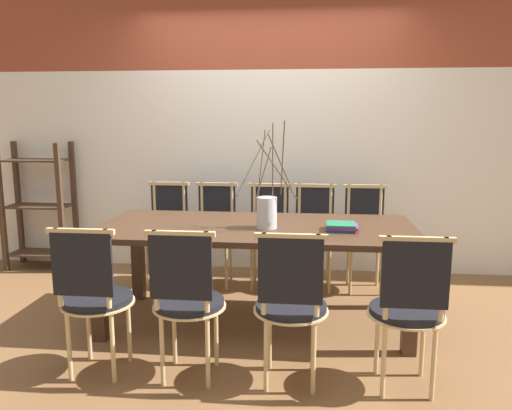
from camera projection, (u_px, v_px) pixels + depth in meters
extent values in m
plane|color=brown|center=(256.00, 322.00, 3.71)|extent=(16.00, 16.00, 0.00)
cube|color=white|center=(271.00, 172.00, 4.89)|extent=(12.00, 0.06, 1.94)
cube|color=brown|center=(271.00, 0.00, 4.61)|extent=(12.00, 0.06, 1.26)
cube|color=#422B1C|center=(256.00, 228.00, 3.58)|extent=(2.26, 1.00, 0.04)
cube|color=#422B1C|center=(99.00, 291.00, 3.36)|extent=(0.09, 0.09, 0.70)
cube|color=#422B1C|center=(411.00, 302.00, 3.15)|extent=(0.09, 0.09, 0.70)
cube|color=#422B1C|center=(138.00, 258.00, 4.14)|extent=(0.09, 0.09, 0.70)
cube|color=#422B1C|center=(391.00, 266.00, 3.93)|extent=(0.09, 0.09, 0.70)
cylinder|color=black|center=(98.00, 299.00, 2.93)|extent=(0.40, 0.40, 0.04)
cylinder|color=tan|center=(98.00, 303.00, 2.93)|extent=(0.42, 0.42, 0.01)
cylinder|color=tan|center=(89.00, 326.00, 3.11)|extent=(0.03, 0.03, 0.43)
cylinder|color=tan|center=(129.00, 328.00, 3.08)|extent=(0.03, 0.03, 0.43)
cylinder|color=tan|center=(69.00, 345.00, 2.86)|extent=(0.03, 0.03, 0.43)
cylinder|color=tan|center=(113.00, 347.00, 2.83)|extent=(0.03, 0.03, 0.43)
cylinder|color=tan|center=(58.00, 268.00, 2.73)|extent=(0.03, 0.03, 0.44)
cylinder|color=tan|center=(107.00, 269.00, 2.71)|extent=(0.03, 0.03, 0.44)
cube|color=black|center=(82.00, 265.00, 2.71)|extent=(0.34, 0.02, 0.36)
cube|color=tan|center=(80.00, 231.00, 2.68)|extent=(0.38, 0.03, 0.03)
cylinder|color=black|center=(189.00, 302.00, 2.87)|extent=(0.40, 0.40, 0.04)
cylinder|color=tan|center=(189.00, 306.00, 2.88)|extent=(0.42, 0.42, 0.01)
cylinder|color=tan|center=(174.00, 330.00, 3.05)|extent=(0.03, 0.03, 0.43)
cylinder|color=tan|center=(216.00, 332.00, 3.03)|extent=(0.03, 0.03, 0.43)
cylinder|color=tan|center=(162.00, 350.00, 2.80)|extent=(0.03, 0.03, 0.43)
cylinder|color=tan|center=(208.00, 352.00, 2.77)|extent=(0.03, 0.03, 0.43)
cylinder|color=tan|center=(155.00, 271.00, 2.68)|extent=(0.03, 0.03, 0.44)
cylinder|color=tan|center=(207.00, 272.00, 2.65)|extent=(0.03, 0.03, 0.44)
cube|color=black|center=(180.00, 268.00, 2.66)|extent=(0.34, 0.02, 0.36)
cube|color=tan|center=(180.00, 234.00, 2.63)|extent=(0.38, 0.03, 0.03)
cylinder|color=black|center=(291.00, 306.00, 2.81)|extent=(0.40, 0.40, 0.04)
cylinder|color=tan|center=(291.00, 310.00, 2.82)|extent=(0.42, 0.42, 0.01)
cylinder|color=tan|center=(270.00, 334.00, 3.00)|extent=(0.03, 0.03, 0.43)
cylinder|color=tan|center=(313.00, 336.00, 2.97)|extent=(0.03, 0.03, 0.43)
cylinder|color=tan|center=(266.00, 355.00, 2.74)|extent=(0.03, 0.03, 0.43)
cylinder|color=tan|center=(314.00, 357.00, 2.71)|extent=(0.03, 0.03, 0.43)
cylinder|color=tan|center=(264.00, 274.00, 2.62)|extent=(0.03, 0.03, 0.44)
cylinder|color=tan|center=(317.00, 276.00, 2.59)|extent=(0.03, 0.03, 0.44)
cube|color=black|center=(290.00, 271.00, 2.60)|extent=(0.34, 0.02, 0.36)
cube|color=tan|center=(291.00, 237.00, 2.57)|extent=(0.38, 0.03, 0.03)
cylinder|color=black|center=(406.00, 311.00, 2.75)|extent=(0.40, 0.40, 0.04)
cylinder|color=tan|center=(406.00, 315.00, 2.75)|extent=(0.42, 0.42, 0.01)
cylinder|color=tan|center=(377.00, 339.00, 2.93)|extent=(0.03, 0.03, 0.43)
cylinder|color=tan|center=(423.00, 341.00, 2.90)|extent=(0.03, 0.03, 0.43)
cylinder|color=tan|center=(384.00, 360.00, 2.68)|extent=(0.03, 0.03, 0.43)
cylinder|color=tan|center=(434.00, 363.00, 2.65)|extent=(0.03, 0.03, 0.43)
cylinder|color=tan|center=(387.00, 278.00, 2.55)|extent=(0.03, 0.03, 0.44)
cylinder|color=tan|center=(443.00, 280.00, 2.53)|extent=(0.03, 0.03, 0.44)
cube|color=black|center=(416.00, 275.00, 2.53)|extent=(0.34, 0.02, 0.36)
cube|color=tan|center=(417.00, 240.00, 2.50)|extent=(0.38, 0.03, 0.03)
cylinder|color=black|center=(165.00, 235.00, 4.50)|extent=(0.40, 0.40, 0.04)
cylinder|color=tan|center=(165.00, 238.00, 4.51)|extent=(0.42, 0.42, 0.01)
cylinder|color=tan|center=(176.00, 265.00, 4.40)|extent=(0.03, 0.03, 0.43)
cylinder|color=tan|center=(148.00, 264.00, 4.43)|extent=(0.03, 0.03, 0.43)
cylinder|color=tan|center=(183.00, 257.00, 4.66)|extent=(0.03, 0.03, 0.43)
cylinder|color=tan|center=(156.00, 256.00, 4.68)|extent=(0.03, 0.03, 0.43)
cylinder|color=tan|center=(184.00, 206.00, 4.61)|extent=(0.03, 0.03, 0.44)
cylinder|color=tan|center=(155.00, 205.00, 4.64)|extent=(0.03, 0.03, 0.44)
cube|color=black|center=(170.00, 203.00, 4.63)|extent=(0.34, 0.02, 0.36)
cube|color=tan|center=(169.00, 184.00, 4.59)|extent=(0.38, 0.03, 0.03)
cylinder|color=black|center=(214.00, 236.00, 4.46)|extent=(0.40, 0.40, 0.04)
cylinder|color=tan|center=(214.00, 239.00, 4.46)|extent=(0.42, 0.42, 0.01)
cylinder|color=tan|center=(226.00, 266.00, 4.36)|extent=(0.03, 0.03, 0.43)
cylinder|color=tan|center=(197.00, 265.00, 4.38)|extent=(0.03, 0.03, 0.43)
cylinder|color=tan|center=(231.00, 258.00, 4.61)|extent=(0.03, 0.03, 0.43)
cylinder|color=tan|center=(203.00, 257.00, 4.64)|extent=(0.03, 0.03, 0.43)
cylinder|color=tan|center=(232.00, 207.00, 4.57)|extent=(0.03, 0.03, 0.44)
cylinder|color=tan|center=(202.00, 206.00, 4.60)|extent=(0.03, 0.03, 0.44)
cube|color=black|center=(217.00, 204.00, 4.58)|extent=(0.34, 0.02, 0.36)
cube|color=tan|center=(217.00, 184.00, 4.55)|extent=(0.38, 0.03, 0.03)
cylinder|color=black|center=(268.00, 238.00, 4.41)|extent=(0.40, 0.40, 0.04)
cylinder|color=tan|center=(268.00, 240.00, 4.41)|extent=(0.42, 0.42, 0.01)
cylinder|color=tan|center=(282.00, 268.00, 4.31)|extent=(0.03, 0.03, 0.43)
cylinder|color=tan|center=(252.00, 267.00, 4.33)|extent=(0.03, 0.03, 0.43)
cylinder|color=tan|center=(283.00, 259.00, 4.56)|extent=(0.03, 0.03, 0.43)
cylinder|color=tan|center=(255.00, 259.00, 4.59)|extent=(0.03, 0.03, 0.43)
cylinder|color=tan|center=(285.00, 208.00, 4.52)|extent=(0.03, 0.03, 0.44)
cylinder|color=tan|center=(254.00, 207.00, 4.55)|extent=(0.03, 0.03, 0.44)
cube|color=black|center=(270.00, 205.00, 4.53)|extent=(0.34, 0.02, 0.36)
cube|color=tan|center=(270.00, 185.00, 4.50)|extent=(0.38, 0.03, 0.03)
cylinder|color=black|center=(314.00, 239.00, 4.37)|extent=(0.40, 0.40, 0.04)
cylinder|color=tan|center=(314.00, 241.00, 4.37)|extent=(0.42, 0.42, 0.01)
cylinder|color=tan|center=(329.00, 269.00, 4.27)|extent=(0.03, 0.03, 0.43)
cylinder|color=tan|center=(299.00, 268.00, 4.29)|extent=(0.03, 0.03, 0.43)
cylinder|color=tan|center=(328.00, 261.00, 4.52)|extent=(0.03, 0.03, 0.43)
cylinder|color=tan|center=(299.00, 260.00, 4.55)|extent=(0.03, 0.03, 0.43)
cylinder|color=tan|center=(331.00, 209.00, 4.48)|extent=(0.03, 0.03, 0.44)
cylinder|color=tan|center=(299.00, 208.00, 4.51)|extent=(0.03, 0.03, 0.44)
cube|color=black|center=(315.00, 206.00, 4.49)|extent=(0.34, 0.02, 0.36)
cube|color=tan|center=(315.00, 186.00, 4.45)|extent=(0.38, 0.03, 0.03)
cylinder|color=black|center=(365.00, 240.00, 4.32)|extent=(0.40, 0.40, 0.04)
cylinder|color=tan|center=(365.00, 243.00, 4.33)|extent=(0.42, 0.42, 0.01)
cylinder|color=tan|center=(382.00, 271.00, 4.22)|extent=(0.03, 0.03, 0.43)
cylinder|color=tan|center=(351.00, 270.00, 4.25)|extent=(0.03, 0.03, 0.43)
cylinder|color=tan|center=(377.00, 262.00, 4.48)|extent=(0.03, 0.03, 0.43)
cylinder|color=tan|center=(348.00, 261.00, 4.50)|extent=(0.03, 0.03, 0.43)
cylinder|color=tan|center=(380.00, 210.00, 4.43)|extent=(0.03, 0.03, 0.44)
cylinder|color=tan|center=(348.00, 209.00, 4.46)|extent=(0.03, 0.03, 0.44)
cube|color=black|center=(364.00, 207.00, 4.45)|extent=(0.34, 0.02, 0.36)
cube|color=tan|center=(365.00, 186.00, 4.41)|extent=(0.38, 0.03, 0.03)
cylinder|color=silver|center=(267.00, 213.00, 3.48)|extent=(0.14, 0.14, 0.22)
cylinder|color=brown|center=(283.00, 159.00, 3.41)|extent=(0.04, 0.22, 0.53)
cylinder|color=brown|center=(278.00, 170.00, 3.29)|extent=(0.27, 0.17, 0.41)
cylinder|color=brown|center=(282.00, 167.00, 3.32)|extent=(0.18, 0.23, 0.44)
cylinder|color=brown|center=(273.00, 161.00, 3.41)|extent=(0.01, 0.09, 0.51)
cylinder|color=brown|center=(253.00, 163.00, 3.53)|extent=(0.22, 0.22, 0.46)
cylinder|color=brown|center=(261.00, 164.00, 3.44)|extent=(0.05, 0.09, 0.46)
cylinder|color=brown|center=(264.00, 172.00, 3.48)|extent=(0.11, 0.06, 0.34)
cube|color=#234C8C|center=(340.00, 229.00, 3.44)|extent=(0.19, 0.21, 0.02)
cube|color=#842D8C|center=(342.00, 226.00, 3.42)|extent=(0.22, 0.20, 0.02)
cube|color=#1E6B4C|center=(341.00, 224.00, 3.41)|extent=(0.20, 0.19, 0.01)
cube|color=#422D1E|center=(1.00, 208.00, 4.83)|extent=(0.04, 0.04, 1.26)
cube|color=#422D1E|center=(61.00, 209.00, 4.77)|extent=(0.04, 0.04, 1.26)
cube|color=#422D1E|center=(19.00, 203.00, 5.12)|extent=(0.04, 0.04, 1.26)
cube|color=#422D1E|center=(75.00, 204.00, 5.06)|extent=(0.04, 0.04, 1.26)
cube|color=#422D1E|center=(42.00, 253.00, 5.03)|extent=(0.60, 0.29, 0.02)
cube|color=#422D1E|center=(39.00, 206.00, 4.95)|extent=(0.60, 0.29, 0.02)
cube|color=#422D1E|center=(35.00, 160.00, 4.87)|extent=(0.60, 0.29, 0.02)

